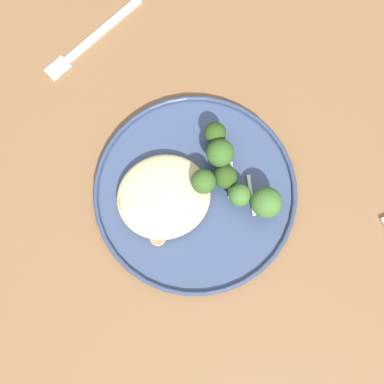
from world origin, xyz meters
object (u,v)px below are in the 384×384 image
Objects in this scene: seared_scallop_half_hidden at (152,178)px; broccoli_floret_split_head at (222,178)px; broccoli_floret_small_sprig at (212,134)px; seared_scallop_on_noodles at (161,197)px; dinner_fork at (88,41)px; seared_scallop_right_edge at (126,205)px; seared_scallop_tilted_round at (155,239)px; broccoli_floret_right_tilted at (200,183)px; broccoli_floret_center_pile at (217,154)px; seared_scallop_tiny_bay at (190,201)px; broccoli_floret_beside_noodles at (236,194)px; dinner_plate at (192,194)px; seared_scallop_large_seared at (182,219)px; broccoli_floret_tall_stalk at (263,204)px.

seared_scallop_half_hidden is 0.73× the size of broccoli_floret_split_head.
broccoli_floret_small_sprig is (0.00, 0.06, 0.00)m from broccoli_floret_split_head.
seared_scallop_on_noodles is 0.60× the size of broccoli_floret_split_head.
seared_scallop_half_hidden is 0.10m from broccoli_floret_split_head.
broccoli_floret_small_sprig reaches higher than dinner_fork.
seared_scallop_right_edge is at bearing 178.17° from broccoli_floret_split_head.
seared_scallop_tilted_round is 0.10m from broccoli_floret_right_tilted.
seared_scallop_half_hidden is 0.10m from broccoli_floret_center_pile.
seared_scallop_right_edge is at bearing 167.74° from seared_scallop_tiny_bay.
broccoli_floret_beside_noodles reaches higher than broccoli_floret_small_sprig.
seared_scallop_right_edge is at bearing 168.12° from broccoli_floret_beside_noodles.
broccoli_floret_split_head is (0.11, 0.05, 0.02)m from seared_scallop_tilted_round.
broccoli_floret_center_pile is (0.14, 0.03, 0.03)m from seared_scallop_right_edge.
broccoli_floret_split_head reaches higher than seared_scallop_tiny_bay.
dinner_plate is 11.34× the size of seared_scallop_large_seared.
broccoli_floret_center_pile is at bearing 44.33° from seared_scallop_large_seared.
broccoli_floret_small_sprig is (0.04, 0.06, -0.01)m from broccoli_floret_right_tilted.
seared_scallop_tilted_round is 0.48× the size of broccoli_floret_split_head.
broccoli_floret_right_tilted reaches higher than broccoli_floret_beside_noodles.
broccoli_floret_small_sprig reaches higher than seared_scallop_tilted_round.
broccoli_floret_center_pile is (0.11, 0.08, 0.03)m from seared_scallop_tilted_round.
broccoli_floret_right_tilted is 1.23× the size of broccoli_floret_split_head.
seared_scallop_on_noodles is 0.49× the size of broccoli_floret_right_tilted.
broccoli_floret_small_sprig is (0.12, 0.12, 0.02)m from seared_scallop_tilted_round.
seared_scallop_on_noodles is 0.05m from seared_scallop_right_edge.
seared_scallop_half_hidden is at bearing 161.34° from broccoli_floret_split_head.
seared_scallop_tilted_round is at bearing -114.58° from seared_scallop_on_noodles.
seared_scallop_right_edge is 0.49× the size of broccoli_floret_tall_stalk.
broccoli_floret_center_pile is (0.05, 0.05, 0.03)m from seared_scallop_tiny_bay.
broccoli_floret_beside_noodles reaches higher than seared_scallop_right_edge.
broccoli_floret_split_head is (0.09, -0.00, 0.02)m from seared_scallop_on_noodles.
seared_scallop_half_hidden is 0.19× the size of dinner_fork.
broccoli_floret_small_sprig reaches higher than dinner_plate.
broccoli_floret_small_sprig is (0.07, 0.10, 0.02)m from seared_scallop_large_seared.
broccoli_floret_beside_noodles is at bearing -16.14° from seared_scallop_on_noodles.
broccoli_floret_center_pile is at bearing 114.94° from broccoli_floret_tall_stalk.
broccoli_floret_tall_stalk is at bearing -72.49° from broccoli_floret_small_sprig.
seared_scallop_on_noodles is 0.82× the size of seared_scallop_half_hidden.
seared_scallop_half_hidden is at bearing 132.79° from seared_scallop_tiny_bay.
dinner_fork is at bearing 118.71° from broccoli_floret_center_pile.
dinner_plate is 0.04m from seared_scallop_on_noodles.
dinner_plate is at bearing -163.43° from broccoli_floret_right_tilted.
broccoli_floret_beside_noodles reaches higher than seared_scallop_tilted_round.
seared_scallop_right_edge reaches higher than seared_scallop_tilted_round.
seared_scallop_tilted_round is at bearing -168.15° from broccoli_floret_beside_noodles.
broccoli_floret_beside_noodles is (0.10, -0.06, 0.02)m from seared_scallop_half_hidden.
broccoli_floret_beside_noodles is at bearing -68.25° from broccoli_floret_split_head.
broccoli_floret_right_tilted reaches higher than seared_scallop_tilted_round.
seared_scallop_tiny_bay is 0.10m from broccoli_floret_tall_stalk.
seared_scallop_right_edge is at bearing 176.75° from seared_scallop_on_noodles.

